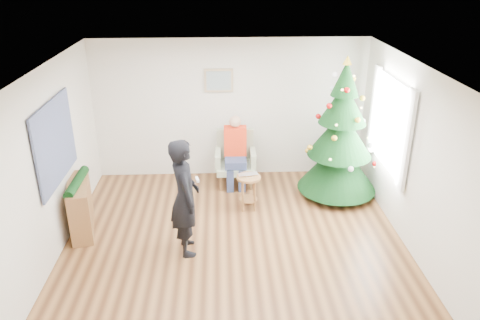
{
  "coord_description": "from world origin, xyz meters",
  "views": [
    {
      "loc": [
        -0.19,
        -5.8,
        3.9
      ],
      "look_at": [
        0.1,
        0.6,
        1.1
      ],
      "focal_mm": 35.0,
      "sensor_mm": 36.0,
      "label": 1
    }
  ],
  "objects_px": {
    "christmas_tree": "(341,136)",
    "console": "(81,207)",
    "armchair": "(235,165)",
    "standing_man": "(185,197)",
    "stool": "(249,192)"
  },
  "relations": [
    {
      "from": "stool",
      "to": "armchair",
      "type": "relative_size",
      "value": 0.6
    },
    {
      "from": "standing_man",
      "to": "console",
      "type": "relative_size",
      "value": 1.71
    },
    {
      "from": "stool",
      "to": "standing_man",
      "type": "relative_size",
      "value": 0.35
    },
    {
      "from": "standing_man",
      "to": "console",
      "type": "bearing_deg",
      "value": 57.55
    },
    {
      "from": "christmas_tree",
      "to": "stool",
      "type": "distance_m",
      "value": 1.83
    },
    {
      "from": "stool",
      "to": "console",
      "type": "xyz_separation_m",
      "value": [
        -2.59,
        -0.55,
        0.1
      ]
    },
    {
      "from": "armchair",
      "to": "standing_man",
      "type": "bearing_deg",
      "value": -108.74
    },
    {
      "from": "stool",
      "to": "armchair",
      "type": "bearing_deg",
      "value": 100.46
    },
    {
      "from": "stool",
      "to": "standing_man",
      "type": "height_order",
      "value": "standing_man"
    },
    {
      "from": "stool",
      "to": "standing_man",
      "type": "bearing_deg",
      "value": -129.31
    },
    {
      "from": "christmas_tree",
      "to": "standing_man",
      "type": "relative_size",
      "value": 1.44
    },
    {
      "from": "standing_man",
      "to": "console",
      "type": "distance_m",
      "value": 1.81
    },
    {
      "from": "christmas_tree",
      "to": "console",
      "type": "bearing_deg",
      "value": -166.58
    },
    {
      "from": "armchair",
      "to": "console",
      "type": "distance_m",
      "value": 2.86
    },
    {
      "from": "armchair",
      "to": "christmas_tree",
      "type": "bearing_deg",
      "value": -16.01
    }
  ]
}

